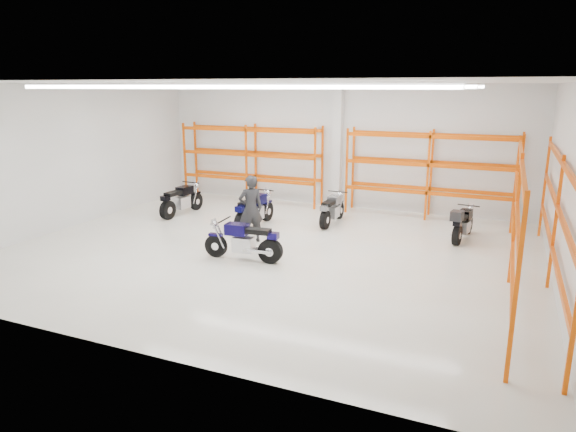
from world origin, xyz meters
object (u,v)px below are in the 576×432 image
at_px(motorcycle_back_a, 180,201).
at_px(standing_man, 251,209).
at_px(motorcycle_main, 246,242).
at_px(motorcycle_back_c, 332,210).
at_px(structural_column, 337,147).
at_px(motorcycle_back_b, 253,211).
at_px(motorcycle_back_d, 462,224).

relative_size(motorcycle_back_a, standing_man, 1.13).
bearing_deg(motorcycle_back_a, motorcycle_main, -37.77).
bearing_deg(motorcycle_main, standing_man, 112.87).
bearing_deg(motorcycle_back_c, motorcycle_main, -101.63).
bearing_deg(structural_column, motorcycle_back_b, -111.17).
distance_m(motorcycle_back_a, motorcycle_back_c, 5.36).
distance_m(motorcycle_back_a, structural_column, 6.01).
bearing_deg(motorcycle_back_a, structural_column, 36.54).
bearing_deg(standing_man, motorcycle_back_c, -163.23).
xyz_separation_m(motorcycle_back_c, standing_man, (-1.53, -2.77, 0.51)).
bearing_deg(motorcycle_back_d, standing_man, -155.86).
height_order(motorcycle_main, standing_man, standing_man).
bearing_deg(motorcycle_back_c, motorcycle_back_a, -170.36).
bearing_deg(motorcycle_back_b, motorcycle_back_d, 10.11).
bearing_deg(motorcycle_back_a, motorcycle_back_b, -8.60).
bearing_deg(motorcycle_back_a, motorcycle_back_c, 9.64).
distance_m(motorcycle_main, motorcycle_back_b, 3.21).
xyz_separation_m(motorcycle_back_a, motorcycle_back_d, (9.37, 0.65, -0.01)).
relative_size(motorcycle_main, motorcycle_back_d, 1.07).
bearing_deg(standing_man, motorcycle_back_a, -70.84).
height_order(motorcycle_back_a, motorcycle_back_b, motorcycle_back_b).
distance_m(standing_man, structural_column, 5.52).
height_order(motorcycle_back_a, structural_column, structural_column).
bearing_deg(standing_man, structural_column, -143.63).
height_order(motorcycle_back_b, standing_man, standing_man).
bearing_deg(motorcycle_back_d, structural_column, 149.65).
distance_m(motorcycle_back_a, motorcycle_back_b, 3.15).
xyz_separation_m(standing_man, structural_column, (0.87, 5.30, 1.27)).
bearing_deg(motorcycle_main, structural_column, 88.11).
height_order(motorcycle_back_c, structural_column, structural_column).
xyz_separation_m(motorcycle_back_d, standing_man, (-5.62, -2.52, 0.49)).
distance_m(motorcycle_main, standing_man, 1.73).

